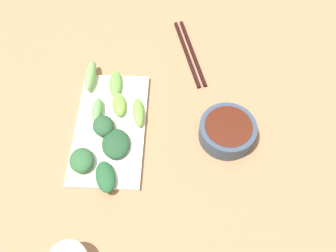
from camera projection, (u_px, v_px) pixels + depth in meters
tabletop at (151, 123)px, 0.86m from camera, size 2.10×2.10×0.02m
sauce_bowl at (227, 131)px, 0.81m from camera, size 0.13×0.13×0.05m
serving_plate at (110, 128)px, 0.83m from camera, size 0.16×0.30×0.01m
broccoli_stalk_0 at (115, 84)px, 0.88m from camera, size 0.03×0.08×0.02m
broccoli_stalk_1 at (91, 75)px, 0.88m from camera, size 0.02×0.09×0.03m
broccoli_stalk_2 at (97, 110)px, 0.83m from camera, size 0.02×0.07×0.03m
broccoli_leafy_3 at (116, 144)px, 0.79m from camera, size 0.07×0.08×0.02m
broccoli_leafy_4 at (103, 126)px, 0.81m from camera, size 0.06×0.07×0.03m
broccoli_leafy_5 at (82, 160)px, 0.77m from camera, size 0.07×0.07×0.03m
broccoli_stalk_6 at (119, 104)px, 0.85m from camera, size 0.04×0.07×0.02m
broccoli_stalk_7 at (138, 112)px, 0.83m from camera, size 0.04×0.08×0.02m
broccoli_leafy_8 at (106, 177)px, 0.75m from camera, size 0.06×0.08×0.02m
chopsticks at (190, 53)px, 0.95m from camera, size 0.09×0.23×0.01m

